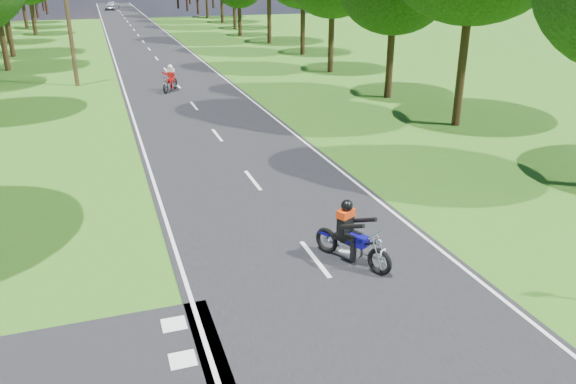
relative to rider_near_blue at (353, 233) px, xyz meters
name	(u,v)px	position (x,y,z in m)	size (l,w,h in m)	color
ground	(347,300)	(-0.80, -1.52, -0.85)	(160.00, 160.00, 0.00)	#325E15
main_road	(143,42)	(-0.80, 48.48, -0.84)	(7.00, 140.00, 0.02)	black
road_markings	(143,44)	(-0.94, 46.61, -0.82)	(7.40, 140.00, 0.01)	silver
telegraph_pole	(68,18)	(-6.80, 26.48, 3.23)	(1.20, 0.26, 8.00)	#382616
rider_near_blue	(353,233)	(0.00, 0.00, 0.00)	(0.66, 1.98, 1.65)	#0F0B7D
rider_far_red	(170,78)	(-1.46, 22.81, -0.05)	(0.62, 1.86, 1.55)	#A80D0C
distant_car	(112,5)	(-1.74, 97.45, -0.08)	(1.77, 4.39, 1.50)	#B1B3B8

